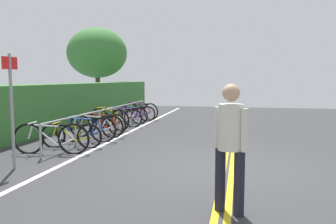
# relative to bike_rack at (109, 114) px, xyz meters

# --- Properties ---
(ground_plane) EXTENTS (29.06, 13.47, 0.05)m
(ground_plane) POSITION_rel_bike_rack_xyz_m (-3.87, -4.09, -0.63)
(ground_plane) COLOR #353538
(centre_line_yellow_inner) EXTENTS (26.16, 0.10, 0.00)m
(centre_line_yellow_inner) POSITION_rel_bike_rack_xyz_m (-3.87, -4.17, -0.60)
(centre_line_yellow_inner) COLOR gold
(centre_line_yellow_inner) RESTS_ON ground_plane
(centre_line_yellow_outer) EXTENTS (26.16, 0.10, 0.00)m
(centre_line_yellow_outer) POSITION_rel_bike_rack_xyz_m (-3.87, -4.01, -0.60)
(centre_line_yellow_outer) COLOR gold
(centre_line_yellow_outer) RESTS_ON ground_plane
(bike_lane_stripe_white) EXTENTS (26.16, 0.12, 0.00)m
(bike_lane_stripe_white) POSITION_rel_bike_rack_xyz_m (-3.87, -0.72, -0.60)
(bike_lane_stripe_white) COLOR white
(bike_lane_stripe_white) RESTS_ON ground_plane
(bike_rack) EXTENTS (8.04, 0.05, 0.79)m
(bike_rack) POSITION_rel_bike_rack_xyz_m (0.00, 0.00, 0.00)
(bike_rack) COLOR #9EA0A5
(bike_rack) RESTS_ON ground_plane
(bicycle_0) EXTENTS (0.49, 1.83, 0.78)m
(bicycle_0) POSITION_rel_bike_rack_xyz_m (-3.47, 0.06, -0.24)
(bicycle_0) COLOR black
(bicycle_0) RESTS_ON ground_plane
(bicycle_1) EXTENTS (0.46, 1.62, 0.68)m
(bicycle_1) POSITION_rel_bike_rack_xyz_m (-2.74, -0.07, -0.29)
(bicycle_1) COLOR black
(bicycle_1) RESTS_ON ground_plane
(bicycle_2) EXTENTS (0.52, 1.72, 0.76)m
(bicycle_2) POSITION_rel_bike_rack_xyz_m (-1.94, -0.08, -0.25)
(bicycle_2) COLOR black
(bicycle_2) RESTS_ON ground_plane
(bicycle_3) EXTENTS (0.46, 1.75, 0.73)m
(bicycle_3) POSITION_rel_bike_rack_xyz_m (-1.13, -0.03, -0.26)
(bicycle_3) COLOR black
(bicycle_3) RESTS_ON ground_plane
(bicycle_4) EXTENTS (0.52, 1.76, 0.71)m
(bicycle_4) POSITION_rel_bike_rack_xyz_m (-0.43, 0.07, -0.28)
(bicycle_4) COLOR black
(bicycle_4) RESTS_ON ground_plane
(bicycle_5) EXTENTS (0.65, 1.65, 0.79)m
(bicycle_5) POSITION_rel_bike_rack_xyz_m (0.38, 0.14, -0.23)
(bicycle_5) COLOR black
(bicycle_5) RESTS_ON ground_plane
(bicycle_6) EXTENTS (0.46, 1.74, 0.73)m
(bicycle_6) POSITION_rel_bike_rack_xyz_m (1.16, 0.04, -0.26)
(bicycle_6) COLOR black
(bicycle_6) RESTS_ON ground_plane
(bicycle_7) EXTENTS (0.46, 1.69, 0.70)m
(bicycle_7) POSITION_rel_bike_rack_xyz_m (1.99, 0.05, -0.28)
(bicycle_7) COLOR black
(bicycle_7) RESTS_ON ground_plane
(bicycle_8) EXTENTS (0.60, 1.56, 0.69)m
(bicycle_8) POSITION_rel_bike_rack_xyz_m (2.70, -0.09, -0.29)
(bicycle_8) COLOR black
(bicycle_8) RESTS_ON ground_plane
(bicycle_9) EXTENTS (0.66, 1.73, 0.77)m
(bicycle_9) POSITION_rel_bike_rack_xyz_m (3.56, -0.03, -0.25)
(bicycle_9) COLOR black
(bicycle_9) RESTS_ON ground_plane
(pedestrian) EXTENTS (0.32, 0.44, 1.71)m
(pedestrian) POSITION_rel_bike_rack_xyz_m (-6.15, -4.18, 0.38)
(pedestrian) COLOR #1E1E2D
(pedestrian) RESTS_ON ground_plane
(sign_post_near) EXTENTS (0.36, 0.08, 2.26)m
(sign_post_near) POSITION_rel_bike_rack_xyz_m (-4.83, 0.05, 0.75)
(sign_post_near) COLOR gray
(sign_post_near) RESTS_ON ground_plane
(hedge_backdrop) EXTENTS (16.99, 1.10, 1.58)m
(hedge_backdrop) POSITION_rel_bike_rack_xyz_m (1.50, 2.19, 0.19)
(hedge_backdrop) COLOR #387533
(hedge_backdrop) RESTS_ON ground_plane
(tree_mid) EXTENTS (3.57, 3.57, 4.79)m
(tree_mid) POSITION_rel_bike_rack_xyz_m (8.51, 4.16, 2.69)
(tree_mid) COLOR #473323
(tree_mid) RESTS_ON ground_plane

